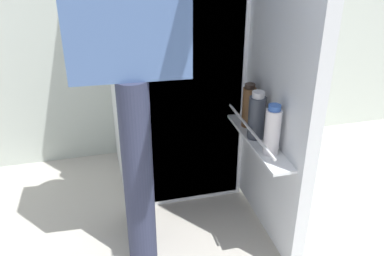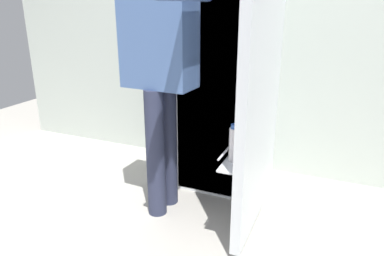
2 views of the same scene
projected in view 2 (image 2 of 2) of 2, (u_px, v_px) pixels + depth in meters
name	position (u px, v px, depth m)	size (l,w,h in m)	color
ground_plane	(201.00, 213.00, 2.34)	(6.61, 6.61, 0.00)	#B7B2A8
kitchen_wall	(246.00, 13.00, 2.72)	(4.40, 0.10, 2.45)	beige
refrigerator	(232.00, 67.00, 2.47)	(0.66, 1.19, 1.77)	silver
person	(161.00, 59.00, 2.10)	(0.54, 0.76, 1.65)	#2D334C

